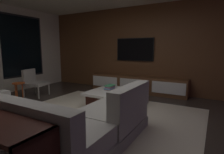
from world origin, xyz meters
TOP-DOWN VIEW (x-y plane):
  - floor at (0.00, 0.00)m, footprint 9.20×9.20m
  - media_wall at (3.06, 0.00)m, footprint 0.12×7.80m
  - area_rug at (0.35, -0.10)m, footprint 3.20×3.80m
  - sectional_couch at (-0.82, -0.05)m, footprint 1.98×2.50m
  - coffee_table at (1.21, 0.02)m, footprint 1.16×1.16m
  - book_stack_on_coffee_table at (1.27, 0.20)m, footprint 0.28×0.22m
  - accent_chair_near_window at (0.87, 2.55)m, footprint 0.66×0.67m
  - side_stool at (0.40, 2.56)m, footprint 0.32×0.32m
  - media_console at (2.77, 0.05)m, footprint 0.46×3.10m
  - mounted_tv at (2.95, 0.25)m, footprint 0.05×1.25m

SIDE VIEW (x-z plane):
  - floor at x=0.00m, z-range 0.00..0.00m
  - area_rug at x=0.35m, z-range 0.00..0.01m
  - coffee_table at x=1.21m, z-range 0.01..0.37m
  - media_console at x=2.77m, z-range -0.01..0.51m
  - sectional_couch at x=-0.82m, z-range -0.12..0.70m
  - side_stool at x=0.40m, z-range 0.14..0.60m
  - book_stack_on_coffee_table at x=1.27m, z-range 0.36..0.48m
  - accent_chair_near_window at x=0.87m, z-range 0.04..0.82m
  - mounted_tv at x=2.95m, z-range 0.99..1.71m
  - media_wall at x=3.06m, z-range 0.00..2.70m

